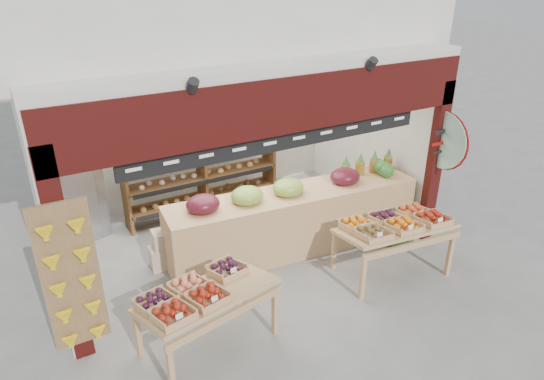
{
  "coord_description": "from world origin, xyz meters",
  "views": [
    {
      "loc": [
        -2.94,
        -5.96,
        4.25
      ],
      "look_at": [
        0.29,
        -0.2,
        1.09
      ],
      "focal_mm": 32.0,
      "sensor_mm": 36.0,
      "label": 1
    }
  ],
  "objects": [
    {
      "name": "gift_sign",
      "position": [
        2.75,
        -1.15,
        1.75
      ],
      "size": [
        0.04,
        0.93,
        0.92
      ],
      "color": "#ACD9BD",
      "rests_on": "ground"
    },
    {
      "name": "back_shelving",
      "position": [
        -0.16,
        1.58,
        1.13
      ],
      "size": [
        2.79,
        0.46,
        1.74
      ],
      "color": "brown",
      "rests_on": "ground"
    },
    {
      "name": "watermelon_pile",
      "position": [
        2.2,
        -0.86,
        0.19
      ],
      "size": [
        0.7,
        0.67,
        0.51
      ],
      "color": "#1C4617",
      "rests_on": "ground"
    },
    {
      "name": "cardboard_stack",
      "position": [
        -1.11,
        0.26,
        0.22
      ],
      "size": [
        0.95,
        0.69,
        0.61
      ],
      "color": "beige",
      "rests_on": "ground"
    },
    {
      "name": "display_table_left",
      "position": [
        -1.5,
        -1.64,
        0.77
      ],
      "size": [
        1.7,
        1.16,
        1.0
      ],
      "color": "tan",
      "rests_on": "ground"
    },
    {
      "name": "banana_board",
      "position": [
        -2.73,
        -1.17,
        1.12
      ],
      "size": [
        0.6,
        0.15,
        1.8
      ],
      "color": "olive",
      "rests_on": "ground"
    },
    {
      "name": "mid_counter",
      "position": [
        0.62,
        -0.29,
        0.55
      ],
      "size": [
        4.08,
        1.14,
        1.24
      ],
      "color": "tan",
      "rests_on": "ground"
    },
    {
      "name": "ground",
      "position": [
        0.0,
        0.0,
        0.0
      ],
      "size": [
        60.0,
        60.0,
        0.0
      ],
      "primitive_type": "plane",
      "color": "slate",
      "rests_on": "ground"
    },
    {
      "name": "display_table_right",
      "position": [
        1.54,
        -1.56,
        0.8
      ],
      "size": [
        1.69,
        1.07,
        1.02
      ],
      "color": "tan",
      "rests_on": "ground"
    },
    {
      "name": "refrigerator",
      "position": [
        -2.28,
        1.84,
        0.93
      ],
      "size": [
        0.9,
        0.9,
        1.86
      ],
      "primitive_type": "cube",
      "rotation": [
        0.0,
        0.0,
        0.29
      ],
      "color": "#A9ABAF",
      "rests_on": "ground"
    }
  ]
}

